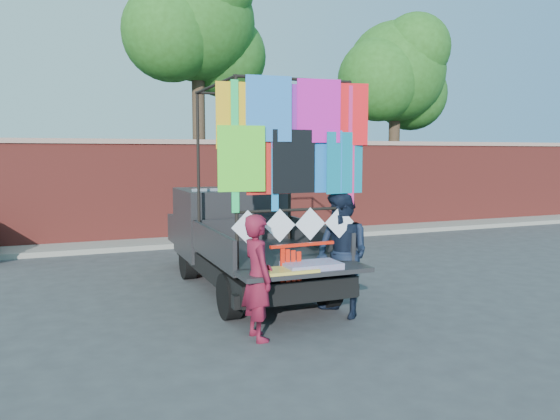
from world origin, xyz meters
name	(u,v)px	position (x,y,z in m)	size (l,w,h in m)	color
ground	(269,313)	(0.00, 0.00, 0.00)	(90.00, 90.00, 0.00)	#38383A
brick_wall	(173,189)	(0.00, 7.00, 1.33)	(30.00, 0.45, 2.61)	maroon
curb	(179,242)	(0.00, 6.30, 0.06)	(30.00, 1.20, 0.12)	gray
tree_mid	(199,28)	(1.02, 8.12, 5.70)	(4.20, 3.30, 7.73)	#38281C
tree_right	(397,75)	(7.52, 8.12, 4.75)	(4.20, 3.30, 6.62)	#38281C
pickup_truck	(237,236)	(0.15, 1.96, 0.82)	(2.04, 5.13, 3.23)	black
woman	(258,277)	(-0.51, -0.95, 0.77)	(0.56, 0.37, 1.54)	maroon
man	(342,254)	(0.87, -0.52, 0.87)	(0.85, 0.66, 1.75)	black
streamer_bundle	(296,260)	(0.08, -0.75, 0.90)	(0.92, 0.10, 0.63)	red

